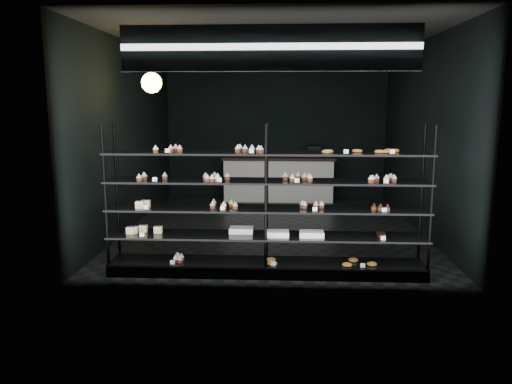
# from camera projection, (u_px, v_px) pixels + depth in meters

# --- Properties ---
(room) EXTENTS (5.01, 6.01, 3.20)m
(room) POSITION_uv_depth(u_px,v_px,m) (274.00, 136.00, 8.52)
(room) COLOR black
(room) RESTS_ON ground
(display_shelf) EXTENTS (4.00, 0.50, 1.91)m
(display_shelf) POSITION_uv_depth(u_px,v_px,m) (264.00, 226.00, 6.29)
(display_shelf) COLOR black
(display_shelf) RESTS_ON room
(signage) EXTENTS (3.30, 0.05, 0.50)m
(signage) POSITION_uv_depth(u_px,v_px,m) (270.00, 48.00, 5.44)
(signage) COLOR #0B1B38
(signage) RESTS_ON room
(pendant_lamp) EXTENTS (0.29, 0.29, 0.88)m
(pendant_lamp) POSITION_uv_depth(u_px,v_px,m) (152.00, 83.00, 7.26)
(pendant_lamp) COLOR black
(pendant_lamp) RESTS_ON room
(service_counter) EXTENTS (2.49, 0.65, 1.23)m
(service_counter) POSITION_uv_depth(u_px,v_px,m) (279.00, 178.00, 11.17)
(service_counter) COLOR white
(service_counter) RESTS_ON room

